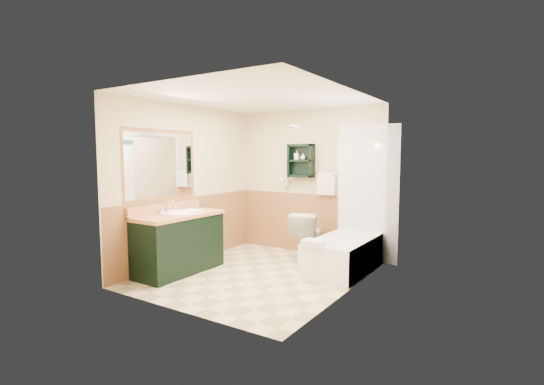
{
  "coord_description": "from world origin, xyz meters",
  "views": [
    {
      "loc": [
        3.02,
        -4.35,
        1.63
      ],
      "look_at": [
        0.11,
        0.2,
        1.13
      ],
      "focal_mm": 26.0,
      "sensor_mm": 36.0,
      "label": 1
    }
  ],
  "objects_px": {
    "soap_bottle_a": "(297,158)",
    "wall_shelf": "(301,161)",
    "vanity": "(179,243)",
    "soap_bottle_b": "(303,157)",
    "vanity_book": "(187,203)",
    "bathtub": "(345,254)",
    "hair_dryer": "(286,181)",
    "toilet": "(308,235)"
  },
  "relations": [
    {
      "from": "vanity",
      "to": "bathtub",
      "type": "height_order",
      "value": "vanity"
    },
    {
      "from": "hair_dryer",
      "to": "toilet",
      "type": "height_order",
      "value": "hair_dryer"
    },
    {
      "from": "vanity_book",
      "to": "hair_dryer",
      "type": "bearing_deg",
      "value": 32.01
    },
    {
      "from": "bathtub",
      "to": "soap_bottle_a",
      "type": "height_order",
      "value": "soap_bottle_a"
    },
    {
      "from": "bathtub",
      "to": "soap_bottle_b",
      "type": "height_order",
      "value": "soap_bottle_b"
    },
    {
      "from": "wall_shelf",
      "to": "vanity",
      "type": "xyz_separation_m",
      "value": [
        -0.89,
        -1.9,
        -1.13
      ]
    },
    {
      "from": "soap_bottle_a",
      "to": "vanity",
      "type": "bearing_deg",
      "value": -113.43
    },
    {
      "from": "hair_dryer",
      "to": "vanity_book",
      "type": "relative_size",
      "value": 1.21
    },
    {
      "from": "bathtub",
      "to": "soap_bottle_b",
      "type": "xyz_separation_m",
      "value": [
        -0.98,
        0.54,
        1.37
      ]
    },
    {
      "from": "soap_bottle_b",
      "to": "vanity",
      "type": "bearing_deg",
      "value": -116.31
    },
    {
      "from": "wall_shelf",
      "to": "hair_dryer",
      "type": "xyz_separation_m",
      "value": [
        -0.3,
        0.02,
        -0.35
      ]
    },
    {
      "from": "vanity",
      "to": "soap_bottle_b",
      "type": "relative_size",
      "value": 12.54
    },
    {
      "from": "wall_shelf",
      "to": "soap_bottle_b",
      "type": "bearing_deg",
      "value": -6.77
    },
    {
      "from": "vanity_book",
      "to": "wall_shelf",
      "type": "bearing_deg",
      "value": 23.47
    },
    {
      "from": "vanity",
      "to": "vanity_book",
      "type": "bearing_deg",
      "value": 116.81
    },
    {
      "from": "toilet",
      "to": "vanity",
      "type": "bearing_deg",
      "value": 43.72
    },
    {
      "from": "wall_shelf",
      "to": "toilet",
      "type": "bearing_deg",
      "value": -43.61
    },
    {
      "from": "toilet",
      "to": "vanity_book",
      "type": "bearing_deg",
      "value": 33.74
    },
    {
      "from": "toilet",
      "to": "soap_bottle_a",
      "type": "relative_size",
      "value": 5.02
    },
    {
      "from": "soap_bottle_b",
      "to": "wall_shelf",
      "type": "bearing_deg",
      "value": 173.23
    },
    {
      "from": "vanity",
      "to": "soap_bottle_a",
      "type": "bearing_deg",
      "value": 66.57
    },
    {
      "from": "toilet",
      "to": "soap_bottle_b",
      "type": "xyz_separation_m",
      "value": [
        -0.24,
        0.26,
        1.24
      ]
    },
    {
      "from": "vanity_book",
      "to": "soap_bottle_b",
      "type": "height_order",
      "value": "soap_bottle_b"
    },
    {
      "from": "bathtub",
      "to": "soap_bottle_b",
      "type": "distance_m",
      "value": 1.77
    },
    {
      "from": "soap_bottle_b",
      "to": "vanity_book",
      "type": "bearing_deg",
      "value": -125.08
    },
    {
      "from": "vanity",
      "to": "vanity_book",
      "type": "relative_size",
      "value": 6.63
    },
    {
      "from": "toilet",
      "to": "hair_dryer",
      "type": "bearing_deg",
      "value": -37.26
    },
    {
      "from": "hair_dryer",
      "to": "toilet",
      "type": "bearing_deg",
      "value": -26.66
    },
    {
      "from": "wall_shelf",
      "to": "hair_dryer",
      "type": "relative_size",
      "value": 2.29
    },
    {
      "from": "hair_dryer",
      "to": "soap_bottle_b",
      "type": "height_order",
      "value": "soap_bottle_b"
    },
    {
      "from": "hair_dryer",
      "to": "vanity_book",
      "type": "bearing_deg",
      "value": -115.42
    },
    {
      "from": "bathtub",
      "to": "vanity_book",
      "type": "distance_m",
      "value": 2.43
    },
    {
      "from": "soap_bottle_a",
      "to": "wall_shelf",
      "type": "bearing_deg",
      "value": 3.88
    },
    {
      "from": "vanity_book",
      "to": "soap_bottle_b",
      "type": "xyz_separation_m",
      "value": [
        1.1,
        1.57,
        0.67
      ]
    },
    {
      "from": "toilet",
      "to": "soap_bottle_b",
      "type": "bearing_deg",
      "value": -58.37
    },
    {
      "from": "hair_dryer",
      "to": "bathtub",
      "type": "xyz_separation_m",
      "value": [
        1.33,
        -0.57,
        -0.96
      ]
    },
    {
      "from": "soap_bottle_a",
      "to": "soap_bottle_b",
      "type": "distance_m",
      "value": 0.12
    },
    {
      "from": "wall_shelf",
      "to": "vanity_book",
      "type": "distance_m",
      "value": 2.0
    },
    {
      "from": "vanity",
      "to": "soap_bottle_a",
      "type": "height_order",
      "value": "soap_bottle_a"
    },
    {
      "from": "soap_bottle_a",
      "to": "vanity_book",
      "type": "bearing_deg",
      "value": -122.15
    },
    {
      "from": "wall_shelf",
      "to": "vanity_book",
      "type": "xyz_separation_m",
      "value": [
        -1.06,
        -1.57,
        -0.62
      ]
    },
    {
      "from": "bathtub",
      "to": "soap_bottle_b",
      "type": "bearing_deg",
      "value": 151.03
    }
  ]
}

